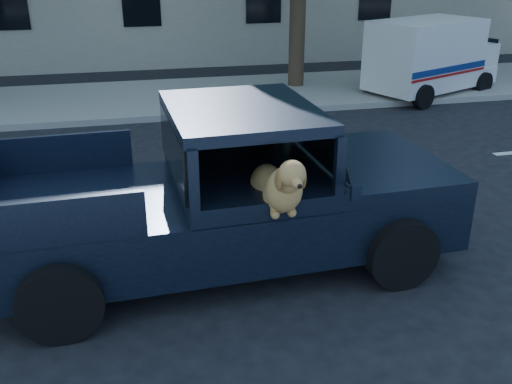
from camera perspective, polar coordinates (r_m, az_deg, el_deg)
ground at (r=6.91m, az=-13.34°, el=-10.14°), size 120.00×120.00×0.00m
far_sidewalk at (r=15.45m, az=-13.84°, el=8.88°), size 60.00×4.00×0.15m
lane_stripes at (r=10.09m, az=-2.22°, el=1.55°), size 21.60×0.14×0.01m
pickup_truck at (r=7.09m, az=-4.16°, el=-2.26°), size 5.75×2.97×2.03m
mail_truck at (r=16.36m, az=16.98°, el=12.23°), size 4.06×3.04×2.02m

